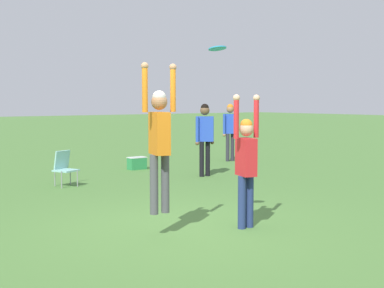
% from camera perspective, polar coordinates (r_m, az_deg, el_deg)
% --- Properties ---
extents(ground_plane, '(120.00, 120.00, 0.00)m').
position_cam_1_polar(ground_plane, '(8.33, -0.80, -8.95)').
color(ground_plane, '#4C7A38').
extents(person_jumping, '(0.58, 0.47, 2.15)m').
position_cam_1_polar(person_jumping, '(7.63, -3.50, 1.06)').
color(person_jumping, '#4C4C51').
rests_on(person_jumping, ground_plane).
extents(person_defending, '(0.52, 0.40, 2.05)m').
position_cam_1_polar(person_defending, '(8.19, 5.79, -1.52)').
color(person_defending, navy).
rests_on(person_defending, ground_plane).
extents(frisbee, '(0.26, 0.26, 0.06)m').
position_cam_1_polar(frisbee, '(7.88, 2.73, 10.15)').
color(frisbee, '#2D9EDB').
extents(camping_chair_1, '(0.59, 0.64, 0.81)m').
position_cam_1_polar(camping_chair_1, '(12.61, -13.48, -2.29)').
color(camping_chair_1, gray).
rests_on(camping_chair_1, ground_plane).
extents(person_spectator_near, '(0.61, 0.46, 1.86)m').
position_cam_1_polar(person_spectator_near, '(17.32, 4.09, 1.91)').
color(person_spectator_near, '#2D2D38').
rests_on(person_spectator_near, ground_plane).
extents(person_spectator_far, '(0.59, 0.43, 1.88)m').
position_cam_1_polar(person_spectator_far, '(13.78, 1.37, 1.30)').
color(person_spectator_far, black).
rests_on(person_spectator_far, ground_plane).
extents(cooler_box, '(0.51, 0.29, 0.35)m').
position_cam_1_polar(cooler_box, '(15.35, -5.90, -2.04)').
color(cooler_box, '#2D8C4C').
rests_on(cooler_box, ground_plane).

